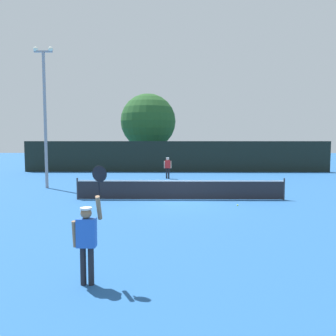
# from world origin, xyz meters

# --- Properties ---
(ground_plane) EXTENTS (120.00, 120.00, 0.00)m
(ground_plane) POSITION_xyz_m (0.00, 0.00, 0.00)
(ground_plane) COLOR #235693
(tennis_net) EXTENTS (10.25, 0.08, 1.07)m
(tennis_net) POSITION_xyz_m (0.00, 0.00, 0.51)
(tennis_net) COLOR #232328
(tennis_net) RESTS_ON ground
(perimeter_fence) EXTENTS (28.00, 0.12, 2.82)m
(perimeter_fence) POSITION_xyz_m (0.00, 14.76, 1.41)
(perimeter_fence) COLOR black
(perimeter_fence) RESTS_ON ground
(player_serving) EXTENTS (0.67, 0.39, 2.43)m
(player_serving) POSITION_xyz_m (-2.11, -10.04, 1.05)
(player_serving) COLOR blue
(player_serving) RESTS_ON ground
(player_receiving) EXTENTS (0.57, 0.24, 1.61)m
(player_receiving) POSITION_xyz_m (-0.75, 9.28, 0.98)
(player_receiving) COLOR red
(player_receiving) RESTS_ON ground
(tennis_ball) EXTENTS (0.07, 0.07, 0.07)m
(tennis_ball) POSITION_xyz_m (2.52, -1.58, 0.03)
(tennis_ball) COLOR #CCE033
(tennis_ball) RESTS_ON ground
(light_pole) EXTENTS (1.18, 0.28, 8.44)m
(light_pole) POSITION_xyz_m (-8.07, 4.03, 4.79)
(light_pole) COLOR gray
(light_pole) RESTS_ON ground
(large_tree) EXTENTS (5.86, 5.86, 7.83)m
(large_tree) POSITION_xyz_m (-2.99, 20.24, 4.89)
(large_tree) COLOR brown
(large_tree) RESTS_ON ground
(parked_car_near) EXTENTS (2.19, 4.32, 1.69)m
(parked_car_near) POSITION_xyz_m (2.30, 22.60, 0.78)
(parked_car_near) COLOR black
(parked_car_near) RESTS_ON ground
(parked_car_mid) EXTENTS (1.93, 4.21, 1.69)m
(parked_car_mid) POSITION_xyz_m (10.37, 21.30, 0.78)
(parked_car_mid) COLOR white
(parked_car_mid) RESTS_ON ground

